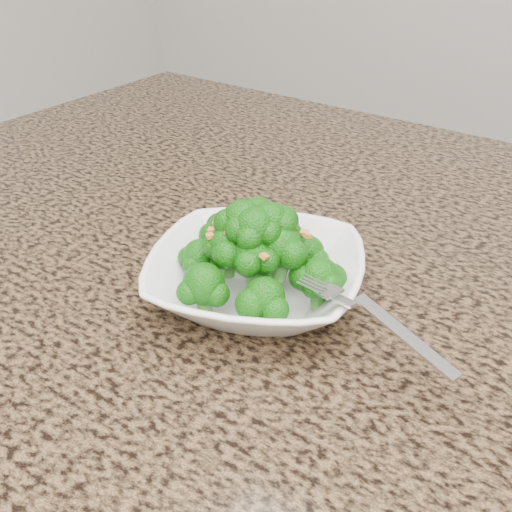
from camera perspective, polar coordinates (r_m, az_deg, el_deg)
The scene contains 5 objects.
granite_counter at distance 0.63m, azimuth 15.31°, elevation -6.85°, with size 1.64×1.04×0.03m, color brown.
bowl at distance 0.62m, azimuth -0.00°, elevation -1.97°, with size 0.21×0.21×0.05m, color white.
broccoli_pile at distance 0.59m, azimuth -0.00°, elevation 2.91°, with size 0.18×0.18×0.07m, color #13640B, non-canonical shape.
garlic_topping at distance 0.57m, azimuth -0.00°, elevation 6.21°, with size 0.11×0.11×0.01m, color orange, non-canonical shape.
fork at distance 0.54m, azimuth 8.24°, elevation -4.15°, with size 0.17×0.03×0.01m, color silver, non-canonical shape.
Camera 1 is at (0.15, -0.19, 1.26)m, focal length 45.00 mm.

